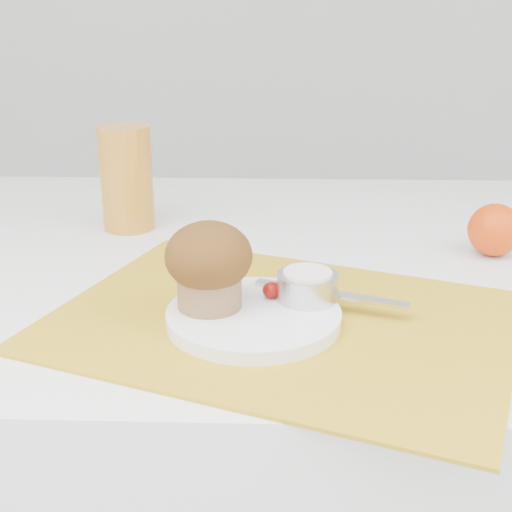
{
  "coord_description": "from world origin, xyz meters",
  "views": [
    {
      "loc": [
        -0.04,
        -0.85,
        1.09
      ],
      "look_at": [
        -0.06,
        -0.09,
        0.8
      ],
      "focal_mm": 50.0,
      "sensor_mm": 36.0,
      "label": 1
    }
  ],
  "objects_px": {
    "juice_glass": "(127,178)",
    "orange": "(495,230)",
    "plate": "(254,317)",
    "muffin": "(209,263)",
    "table": "(300,482)"
  },
  "relations": [
    {
      "from": "table",
      "to": "orange",
      "type": "bearing_deg",
      "value": 1.31
    },
    {
      "from": "juice_glass",
      "to": "muffin",
      "type": "xyz_separation_m",
      "value": [
        0.15,
        -0.32,
        -0.01
      ]
    },
    {
      "from": "plate",
      "to": "muffin",
      "type": "height_order",
      "value": "muffin"
    },
    {
      "from": "orange",
      "to": "juice_glass",
      "type": "xyz_separation_m",
      "value": [
        -0.51,
        0.1,
        0.04
      ]
    },
    {
      "from": "table",
      "to": "muffin",
      "type": "relative_size",
      "value": 12.86
    },
    {
      "from": "orange",
      "to": "juice_glass",
      "type": "distance_m",
      "value": 0.52
    },
    {
      "from": "juice_glass",
      "to": "orange",
      "type": "bearing_deg",
      "value": -10.88
    },
    {
      "from": "plate",
      "to": "muffin",
      "type": "relative_size",
      "value": 1.98
    },
    {
      "from": "orange",
      "to": "muffin",
      "type": "relative_size",
      "value": 0.75
    },
    {
      "from": "table",
      "to": "plate",
      "type": "xyz_separation_m",
      "value": [
        -0.06,
        -0.22,
        0.39
      ]
    },
    {
      "from": "plate",
      "to": "muffin",
      "type": "bearing_deg",
      "value": 168.24
    },
    {
      "from": "plate",
      "to": "juice_glass",
      "type": "bearing_deg",
      "value": 121.2
    },
    {
      "from": "plate",
      "to": "orange",
      "type": "height_order",
      "value": "orange"
    },
    {
      "from": "table",
      "to": "orange",
      "type": "height_order",
      "value": "orange"
    },
    {
      "from": "table",
      "to": "muffin",
      "type": "distance_m",
      "value": 0.5
    }
  ]
}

